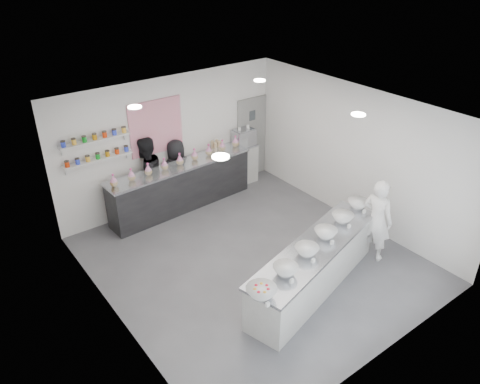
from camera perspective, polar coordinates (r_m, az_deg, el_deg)
name	(u,v)px	position (r m, az deg, el deg)	size (l,w,h in m)	color
floor	(253,260)	(9.27, 1.57, -8.31)	(6.00, 6.00, 0.00)	#515156
ceiling	(255,114)	(7.83, 1.87, 9.45)	(6.00, 6.00, 0.00)	white
back_wall	(171,142)	(10.72, -8.41, 6.05)	(5.50, 5.50, 0.00)	white
left_wall	(110,247)	(7.31, -15.52, -6.50)	(6.00, 6.00, 0.00)	white
right_wall	(355,156)	(10.23, 13.87, 4.34)	(6.00, 6.00, 0.00)	white
back_door	(252,138)	(12.04, 1.41, 6.64)	(0.88, 0.04, 2.10)	gray
pattern_panel	(156,127)	(10.38, -10.20, 7.81)	(1.25, 0.03, 1.20)	#E83367
jar_shelf_lower	(98,159)	(9.95, -16.94, 3.85)	(1.45, 0.22, 0.04)	silver
jar_shelf_upper	(95,140)	(9.79, -17.29, 6.07)	(1.45, 0.22, 0.04)	silver
preserve_jars	(96,147)	(9.83, -17.13, 5.29)	(1.45, 0.10, 0.56)	red
downlight_0	(221,157)	(6.32, -2.38, 4.32)	(0.24, 0.24, 0.02)	white
downlight_1	(358,114)	(8.12, 14.23, 9.15)	(0.24, 0.24, 0.02)	white
downlight_2	(135,107)	(8.45, -12.72, 10.08)	(0.24, 0.24, 0.02)	white
downlight_3	(260,80)	(9.87, 2.41, 13.44)	(0.24, 0.24, 0.02)	white
prep_counter	(314,267)	(8.46, 9.01, -9.03)	(3.35, 0.76, 0.91)	beige
back_bar	(182,186)	(10.79, -7.13, 0.69)	(3.52, 0.65, 1.09)	black
sneeze_guard	(188,163)	(10.25, -6.42, 3.50)	(3.48, 0.01, 0.30)	white
espresso_ledge	(232,167)	(11.71, -0.93, 3.05)	(1.36, 0.43, 1.01)	beige
espresso_machine	(244,138)	(11.61, 0.45, 6.64)	(0.53, 0.37, 0.41)	#93969E
cup_stacks	(216,147)	(11.18, -2.92, 5.46)	(0.24, 0.24, 0.32)	#D3C687
prep_bowls	(316,242)	(8.14, 9.30, -6.03)	(3.66, 0.51, 0.16)	white
label_cards	(333,262)	(7.81, 11.22, -8.32)	(3.31, 0.04, 0.07)	white
cookie_bags	(180,159)	(10.49, -7.36, 4.00)	(3.36, 0.16, 0.28)	pink
woman_prep	(377,220)	(9.29, 16.34, -3.27)	(0.61, 0.40, 1.68)	white
staff_left	(147,177)	(10.54, -11.29, 1.85)	(0.89, 0.69, 1.83)	black
staff_right	(177,172)	(10.90, -7.66, 2.40)	(0.77, 0.50, 1.58)	black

